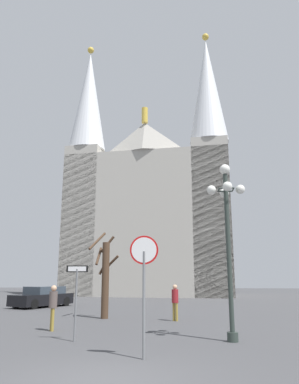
{
  "coord_description": "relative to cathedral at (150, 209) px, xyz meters",
  "views": [
    {
      "loc": [
        1.8,
        -7.95,
        2.09
      ],
      "look_at": [
        -0.6,
        17.5,
        7.91
      ],
      "focal_mm": 34.59,
      "sensor_mm": 36.0,
      "label": 1
    }
  ],
  "objects": [
    {
      "name": "ground_plane",
      "position": [
        2.09,
        -34.14,
        -9.69
      ],
      "size": [
        120.0,
        120.0,
        0.0
      ],
      "primitive_type": "plane",
      "color": "#424244"
    },
    {
      "name": "bare_tree",
      "position": [
        -0.24,
        -22.84,
        -7.57
      ],
      "size": [
        1.55,
        1.31,
        4.43
      ],
      "color": "#473323",
      "rests_on": "ground"
    },
    {
      "name": "pedestrian_walking",
      "position": [
        3.37,
        -23.59,
        -8.67
      ],
      "size": [
        0.32,
        0.32,
        1.69
      ],
      "color": "olive",
      "rests_on": "ground"
    },
    {
      "name": "parked_car_near_black",
      "position": [
        -6.0,
        -16.31,
        -9.03
      ],
      "size": [
        3.49,
        4.79,
        1.38
      ],
      "color": "black",
      "rests_on": "ground"
    },
    {
      "name": "pedestrian_standing",
      "position": [
        -1.34,
        -27.3,
        -8.64
      ],
      "size": [
        0.32,
        0.32,
        1.73
      ],
      "color": "olive",
      "rests_on": "ground"
    },
    {
      "name": "one_way_arrow_sign",
      "position": [
        0.22,
        -29.53,
        -8.13
      ],
      "size": [
        0.74,
        0.07,
        2.44
      ],
      "color": "slate",
      "rests_on": "ground"
    },
    {
      "name": "stop_sign",
      "position": [
        2.78,
        -31.96,
        -7.47
      ],
      "size": [
        0.78,
        0.08,
        3.17
      ],
      "color": "slate",
      "rests_on": "ground"
    },
    {
      "name": "street_lamp",
      "position": [
        5.38,
        -29.11,
        -5.88
      ],
      "size": [
        1.34,
        1.34,
        6.02
      ],
      "color": "#2D3833",
      "rests_on": "ground"
    },
    {
      "name": "cathedral",
      "position": [
        0.0,
        0.0,
        0.0
      ],
      "size": [
        19.0,
        12.16,
        30.09
      ],
      "color": "#ADA89E",
      "rests_on": "ground"
    }
  ]
}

